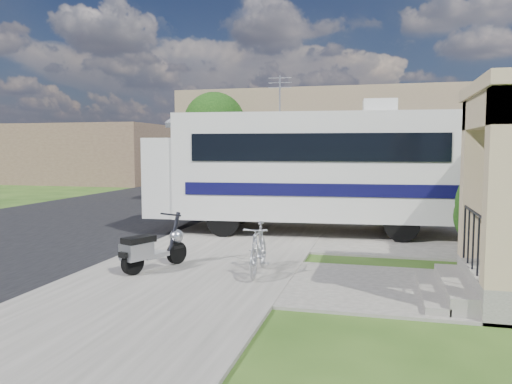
% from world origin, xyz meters
% --- Properties ---
extents(ground, '(120.00, 120.00, 0.00)m').
position_xyz_m(ground, '(0.00, 0.00, 0.00)').
color(ground, '#1F3B0F').
extents(street_slab, '(9.00, 80.00, 0.02)m').
position_xyz_m(street_slab, '(-7.50, 10.00, 0.01)').
color(street_slab, black).
rests_on(street_slab, ground).
extents(sidewalk_slab, '(4.00, 80.00, 0.06)m').
position_xyz_m(sidewalk_slab, '(-1.00, 10.00, 0.03)').
color(sidewalk_slab, '#5D5A53').
rests_on(sidewalk_slab, ground).
extents(driveway_slab, '(7.00, 6.00, 0.05)m').
position_xyz_m(driveway_slab, '(1.50, 4.50, 0.03)').
color(driveway_slab, '#5D5A53').
rests_on(driveway_slab, ground).
extents(walk_slab, '(4.00, 3.00, 0.05)m').
position_xyz_m(walk_slab, '(3.00, -1.00, 0.03)').
color(walk_slab, '#5D5A53').
rests_on(walk_slab, ground).
extents(warehouse, '(12.50, 8.40, 5.04)m').
position_xyz_m(warehouse, '(0.00, 13.97, 1.99)').
color(warehouse, '#7C694D').
rests_on(warehouse, ground).
extents(distant_bldg_far, '(10.00, 8.00, 4.00)m').
position_xyz_m(distant_bldg_far, '(-17.00, 22.00, 2.00)').
color(distant_bldg_far, brown).
rests_on(distant_bldg_far, ground).
extents(distant_bldg_near, '(8.00, 7.00, 3.20)m').
position_xyz_m(distant_bldg_near, '(-15.00, 34.00, 1.60)').
color(distant_bldg_near, '#7C694D').
rests_on(distant_bldg_near, ground).
extents(street_tree_a, '(2.44, 2.40, 4.58)m').
position_xyz_m(street_tree_a, '(-3.70, 9.05, 3.25)').
color(street_tree_a, '#2F1F15').
rests_on(street_tree_a, ground).
extents(street_tree_b, '(2.44, 2.40, 4.73)m').
position_xyz_m(street_tree_b, '(-3.70, 19.05, 3.39)').
color(street_tree_b, '#2F1F15').
rests_on(street_tree_b, ground).
extents(street_tree_c, '(2.44, 2.40, 4.42)m').
position_xyz_m(street_tree_c, '(-3.70, 28.05, 3.10)').
color(street_tree_c, '#2F1F15').
rests_on(street_tree_c, ground).
extents(motorhome, '(8.70, 3.36, 4.36)m').
position_xyz_m(motorhome, '(0.51, 4.33, 1.87)').
color(motorhome, beige).
rests_on(motorhome, ground).
extents(shrub, '(2.08, 1.98, 2.55)m').
position_xyz_m(shrub, '(5.06, 1.66, 1.30)').
color(shrub, '#2F1F15').
rests_on(shrub, ground).
extents(scooter, '(0.87, 1.54, 1.06)m').
position_xyz_m(scooter, '(-1.71, -0.94, 0.47)').
color(scooter, black).
rests_on(scooter, ground).
extents(bicycle, '(0.55, 1.61, 0.95)m').
position_xyz_m(bicycle, '(0.35, -0.71, 0.47)').
color(bicycle, '#9FA0A6').
rests_on(bicycle, ground).
extents(pickup_truck, '(2.86, 5.60, 1.51)m').
position_xyz_m(pickup_truck, '(-5.83, 13.59, 0.76)').
color(pickup_truck, silver).
rests_on(pickup_truck, ground).
extents(van, '(3.49, 6.41, 1.76)m').
position_xyz_m(van, '(-6.68, 20.38, 0.88)').
color(van, silver).
rests_on(van, ground).
extents(garden_hose, '(0.35, 0.35, 0.16)m').
position_xyz_m(garden_hose, '(3.83, -0.40, 0.08)').
color(garden_hose, '#196D15').
rests_on(garden_hose, ground).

